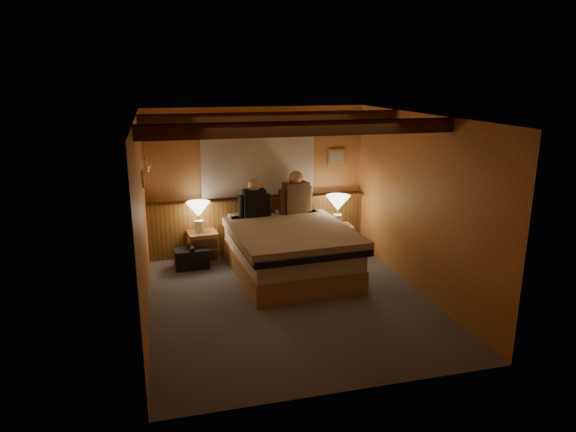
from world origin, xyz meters
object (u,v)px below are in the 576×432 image
object	(u,v)px
bed	(290,250)
nightstand_right	(338,240)
lamp_left	(198,211)
duffel_bag	(192,258)
lamp_right	(338,205)
nightstand_left	(203,247)
person_left	(254,201)
person_right	(296,195)

from	to	relation	value
bed	nightstand_right	size ratio (longest dim) A/B	4.58
lamp_left	duffel_bag	world-z (taller)	lamp_left
nightstand_right	lamp_right	bearing A→B (deg)	-146.32
nightstand_left	lamp_right	distance (m)	2.27
bed	nightstand_right	bearing A→B (deg)	30.08
person_left	bed	bearing A→B (deg)	-63.44
lamp_left	lamp_right	size ratio (longest dim) A/B	0.95
nightstand_right	lamp_left	size ratio (longest dim) A/B	1.01
lamp_left	lamp_right	xyz separation A→B (m)	(2.22, -0.22, 0.02)
nightstand_right	person_right	bearing A→B (deg)	173.23
nightstand_right	lamp_left	xyz separation A→B (m)	(-2.25, 0.20, 0.59)
lamp_left	duffel_bag	xyz separation A→B (m)	(-0.15, -0.25, -0.67)
nightstand_left	duffel_bag	bearing A→B (deg)	-134.74
bed	person_right	bearing A→B (deg)	65.26
lamp_right	person_left	world-z (taller)	person_left
person_left	person_right	bearing A→B (deg)	4.22
bed	person_right	distance (m)	1.06
lamp_right	person_left	bearing A→B (deg)	176.52
bed	lamp_left	world-z (taller)	lamp_left
bed	duffel_bag	distance (m)	1.55
bed	nightstand_right	xyz separation A→B (m)	(1.00, 0.67, -0.14)
nightstand_right	lamp_right	distance (m)	0.60
lamp_right	lamp_left	bearing A→B (deg)	174.39
nightstand_right	person_right	distance (m)	1.04
bed	nightstand_right	distance (m)	1.21
duffel_bag	person_right	bearing A→B (deg)	3.23
lamp_right	person_right	distance (m)	0.70
person_left	duffel_bag	size ratio (longest dim) A/B	1.18
person_right	duffel_bag	size ratio (longest dim) A/B	1.36
person_left	lamp_left	bearing A→B (deg)	170.31
bed	nightstand_left	world-z (taller)	bed
nightstand_left	duffel_bag	xyz separation A→B (m)	(-0.20, -0.24, -0.09)
lamp_left	person_left	size ratio (longest dim) A/B	0.78
person_left	duffel_bag	xyz separation A→B (m)	(-1.02, -0.11, -0.81)
nightstand_right	person_right	world-z (taller)	person_right
duffel_bag	bed	bearing A→B (deg)	-26.62
lamp_left	person_right	xyz separation A→B (m)	(1.55, -0.08, 0.18)
lamp_left	person_left	xyz separation A→B (m)	(0.86, -0.14, 0.14)
person_right	duffel_bag	bearing A→B (deg)	176.21
lamp_left	nightstand_right	bearing A→B (deg)	-5.17
bed	person_right	size ratio (longest dim) A/B	3.16
person_left	person_right	distance (m)	0.69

